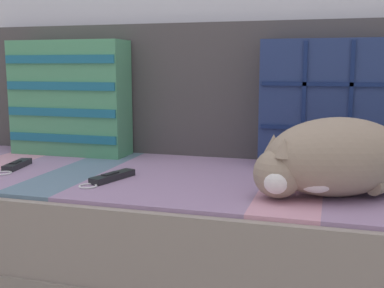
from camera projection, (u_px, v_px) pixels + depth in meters
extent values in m
cube|color=gray|center=(162.00, 260.00, 1.52)|extent=(1.71, 0.80, 0.17)
cube|color=gray|center=(162.00, 205.00, 1.49)|extent=(1.67, 0.78, 0.20)
cube|color=#C6899E|center=(2.00, 163.00, 1.61)|extent=(0.16, 0.70, 0.01)
cube|color=gray|center=(44.00, 166.00, 1.57)|extent=(0.16, 0.70, 0.01)
cube|color=slate|center=(88.00, 169.00, 1.52)|extent=(0.16, 0.70, 0.01)
cube|color=gray|center=(135.00, 172.00, 1.48)|extent=(0.16, 0.70, 0.01)
cube|color=gray|center=(185.00, 175.00, 1.43)|extent=(0.16, 0.70, 0.01)
cube|color=gray|center=(238.00, 178.00, 1.39)|extent=(0.16, 0.70, 0.01)
cube|color=#C6899E|center=(294.00, 182.00, 1.34)|extent=(0.16, 0.70, 0.01)
cube|color=gray|center=(355.00, 186.00, 1.30)|extent=(0.16, 0.70, 0.01)
cube|color=#474242|center=(192.00, 90.00, 1.74)|extent=(1.67, 0.14, 0.46)
cube|color=navy|center=(327.00, 105.00, 1.48)|extent=(0.40, 0.13, 0.40)
cube|color=navy|center=(326.00, 129.00, 1.43)|extent=(0.39, 0.01, 0.01)
cube|color=navy|center=(304.00, 106.00, 1.43)|extent=(0.01, 0.01, 0.38)
cube|color=navy|center=(328.00, 84.00, 1.40)|extent=(0.39, 0.01, 0.01)
cube|color=navy|center=(350.00, 107.00, 1.40)|extent=(0.01, 0.01, 0.38)
cube|color=#4C9366|center=(70.00, 98.00, 1.73)|extent=(0.43, 0.13, 0.40)
cube|color=#1E667F|center=(62.00, 138.00, 1.68)|extent=(0.42, 0.01, 0.03)
cube|color=#1E667F|center=(60.00, 112.00, 1.67)|extent=(0.42, 0.01, 0.03)
cube|color=#1E667F|center=(59.00, 86.00, 1.65)|extent=(0.42, 0.01, 0.03)
cube|color=#1E667F|center=(58.00, 59.00, 1.64)|extent=(0.42, 0.01, 0.03)
ellipsoid|color=gray|center=(337.00, 157.00, 1.17)|extent=(0.42, 0.36, 0.19)
sphere|color=gray|center=(278.00, 173.00, 1.15)|extent=(0.12, 0.12, 0.12)
sphere|color=white|center=(276.00, 180.00, 1.12)|extent=(0.07, 0.07, 0.07)
ellipsoid|color=white|center=(316.00, 175.00, 1.11)|extent=(0.11, 0.05, 0.09)
cone|color=gray|center=(284.00, 148.00, 1.11)|extent=(0.05, 0.05, 0.04)
cone|color=gray|center=(274.00, 143.00, 1.17)|extent=(0.05, 0.05, 0.04)
cube|color=black|center=(113.00, 176.00, 1.35)|extent=(0.08, 0.16, 0.02)
cube|color=black|center=(110.00, 174.00, 1.34)|extent=(0.03, 0.06, 0.00)
cube|color=black|center=(130.00, 172.00, 1.41)|extent=(0.03, 0.02, 0.02)
torus|color=silver|center=(88.00, 186.00, 1.27)|extent=(0.06, 0.06, 0.01)
cube|color=black|center=(17.00, 165.00, 1.51)|extent=(0.06, 0.14, 0.02)
cube|color=black|center=(16.00, 162.00, 1.50)|extent=(0.03, 0.05, 0.00)
cube|color=black|center=(26.00, 161.00, 1.58)|extent=(0.03, 0.01, 0.02)
torus|color=silver|center=(3.00, 173.00, 1.42)|extent=(0.06, 0.06, 0.01)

